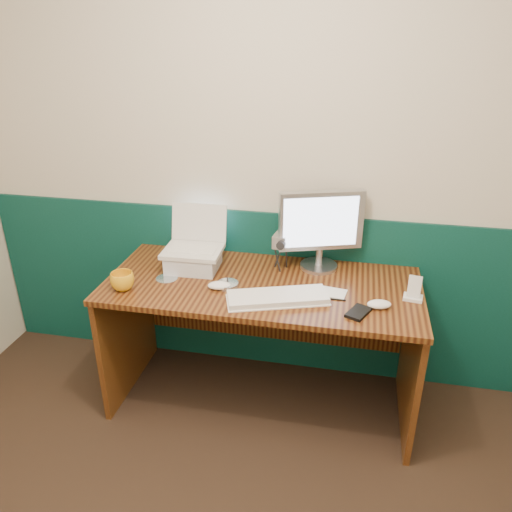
% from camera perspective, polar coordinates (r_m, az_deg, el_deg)
% --- Properties ---
extents(back_wall, '(3.50, 0.04, 2.50)m').
position_cam_1_polar(back_wall, '(2.70, 2.30, 9.99)').
color(back_wall, beige).
rests_on(back_wall, ground).
extents(wainscot, '(3.48, 0.02, 1.00)m').
position_cam_1_polar(wainscot, '(2.97, 2.02, -4.19)').
color(wainscot, '#07332A').
rests_on(wainscot, ground).
extents(desk, '(1.60, 0.70, 0.75)m').
position_cam_1_polar(desk, '(2.74, 0.64, -10.05)').
color(desk, '#321409').
rests_on(desk, ground).
extents(laptop_riser, '(0.27, 0.23, 0.09)m').
position_cam_1_polar(laptop_riser, '(2.69, -7.17, -0.53)').
color(laptop_riser, silver).
rests_on(laptop_riser, desk).
extents(laptop, '(0.31, 0.24, 0.25)m').
position_cam_1_polar(laptop, '(2.62, -7.36, 2.89)').
color(laptop, silver).
rests_on(laptop, laptop_riser).
extents(monitor, '(0.46, 0.26, 0.44)m').
position_cam_1_polar(monitor, '(2.64, 7.41, 3.03)').
color(monitor, '#B1B1B6').
rests_on(monitor, desk).
extents(keyboard, '(0.50, 0.30, 0.03)m').
position_cam_1_polar(keyboard, '(2.38, 2.48, -4.82)').
color(keyboard, white).
rests_on(keyboard, desk).
extents(mouse_right, '(0.12, 0.09, 0.04)m').
position_cam_1_polar(mouse_right, '(2.39, 13.90, -5.38)').
color(mouse_right, white).
rests_on(mouse_right, desk).
extents(mouse_left, '(0.13, 0.09, 0.04)m').
position_cam_1_polar(mouse_left, '(2.49, -4.21, -3.36)').
color(mouse_left, white).
rests_on(mouse_left, desk).
extents(mug, '(0.15, 0.15, 0.09)m').
position_cam_1_polar(mug, '(2.55, -15.03, -2.78)').
color(mug, gold).
rests_on(mug, desk).
extents(camcorder, '(0.10, 0.13, 0.18)m').
position_cam_1_polar(camcorder, '(2.65, 2.87, 0.31)').
color(camcorder, '#ADADB2').
rests_on(camcorder, desk).
extents(cd_spindle, '(0.11, 0.11, 0.02)m').
position_cam_1_polar(cd_spindle, '(2.51, -3.27, -3.28)').
color(cd_spindle, silver).
rests_on(cd_spindle, desk).
extents(cd_loose_a, '(0.11, 0.11, 0.00)m').
position_cam_1_polar(cd_loose_a, '(2.63, -10.16, -2.51)').
color(cd_loose_a, silver).
rests_on(cd_loose_a, desk).
extents(pen, '(0.13, 0.01, 0.01)m').
position_cam_1_polar(pen, '(2.42, 8.75, -4.88)').
color(pen, black).
rests_on(pen, desk).
extents(papers, '(0.17, 0.12, 0.00)m').
position_cam_1_polar(papers, '(2.48, 8.47, -4.11)').
color(papers, white).
rests_on(papers, desk).
extents(dock, '(0.10, 0.08, 0.02)m').
position_cam_1_polar(dock, '(2.51, 17.49, -4.57)').
color(dock, white).
rests_on(dock, desk).
extents(music_player, '(0.07, 0.04, 0.11)m').
position_cam_1_polar(music_player, '(2.48, 17.67, -3.34)').
color(music_player, silver).
rests_on(music_player, dock).
extents(pda, '(0.12, 0.15, 0.02)m').
position_cam_1_polar(pda, '(2.33, 11.61, -6.33)').
color(pda, black).
rests_on(pda, desk).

